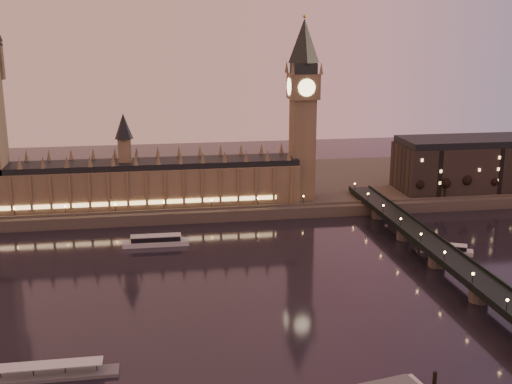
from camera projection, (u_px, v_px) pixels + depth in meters
ground at (237, 297)px, 252.81m from camera, size 700.00×700.00×0.00m
far_embankment at (250, 187)px, 414.40m from camera, size 560.00×130.00×6.00m
palace_of_westminster at (137, 178)px, 356.80m from camera, size 180.00×26.62×52.00m
big_ben at (303, 99)px, 360.81m from camera, size 17.68×17.68×104.00m
westminster_bridge at (456, 270)px, 265.62m from camera, size 13.20×260.00×15.30m
bare_tree_0 at (422, 185)px, 372.42m from camera, size 5.59×5.59×11.37m
bare_tree_1 at (446, 184)px, 374.72m from camera, size 5.59×5.59×11.37m
bare_tree_2 at (470, 183)px, 377.01m from camera, size 5.59×5.59×11.37m
bare_tree_3 at (493, 182)px, 379.31m from camera, size 5.59×5.59×11.37m
cruise_boat_a at (156, 241)px, 312.27m from camera, size 32.09×7.29×5.12m
cruise_boat_b at (447, 249)px, 301.82m from camera, size 24.13×15.75×4.41m
pontoon_pier at (52, 374)px, 194.78m from camera, size 39.40×6.57×10.51m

